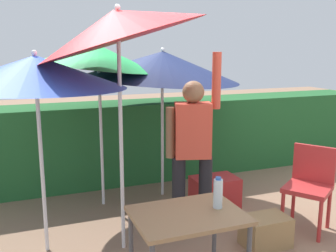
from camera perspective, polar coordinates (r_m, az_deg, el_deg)
ground_plane at (r=4.21m, az=1.50°, el=-15.61°), size 24.00×24.00×0.00m
hedge_row at (r=5.71m, az=-5.69°, el=-2.21°), size 8.00×0.70×1.14m
umbrella_rainbow at (r=4.62m, az=-10.23°, el=10.08°), size 1.43×1.42×2.04m
umbrella_orange at (r=3.46m, az=-7.39°, el=14.50°), size 1.55×1.52×2.50m
umbrella_yellow at (r=3.62m, az=-19.00°, el=7.60°), size 1.62×1.62×1.90m
umbrella_navy at (r=4.87m, az=-0.83°, el=8.99°), size 1.97×1.96×1.96m
person_vendor at (r=3.95m, az=3.67°, el=-2.98°), size 0.55×0.31×1.88m
chair_plastic at (r=4.41m, az=20.21°, el=-7.86°), size 0.61×0.61×0.89m
cooler_box at (r=4.81m, az=6.92°, el=-9.69°), size 0.55×0.38×0.37m
crate_cardboard at (r=4.04m, az=14.22°, el=-14.83°), size 0.45×0.31×0.30m
folding_table at (r=2.90m, az=2.95°, el=-14.38°), size 0.80×0.60×0.75m
bottle_water at (r=2.93m, az=7.39°, el=-9.82°), size 0.07×0.07×0.24m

